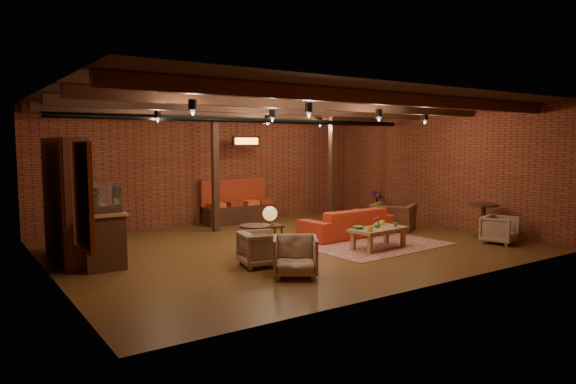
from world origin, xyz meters
TOP-DOWN VIEW (x-y plane):
  - floor at (0.00, 0.00)m, footprint 10.00×10.00m
  - ceiling at (0.00, 0.00)m, footprint 10.00×8.00m
  - wall_back at (0.00, 4.00)m, footprint 10.00×0.02m
  - wall_front at (0.00, -4.00)m, footprint 10.00×0.02m
  - wall_left at (-5.00, 0.00)m, footprint 0.02×8.00m
  - wall_right at (5.00, 0.00)m, footprint 0.02×8.00m
  - ceiling_beams at (0.00, 0.00)m, footprint 9.80×6.40m
  - ceiling_pipe at (0.00, 1.60)m, footprint 9.60×0.12m
  - post_left at (-0.60, 2.60)m, footprint 0.16×0.16m
  - post_right at (2.80, 2.00)m, footprint 0.16×0.16m
  - service_counter at (-4.10, 1.00)m, footprint 0.80×2.50m
  - plant_counter at (-4.00, 1.20)m, footprint 0.35×0.39m
  - shelving_hutch at (-4.50, 1.10)m, footprint 0.52×2.00m
  - chalkboard_menu at (-4.93, -2.30)m, footprint 0.08×0.96m
  - banquette at (0.60, 3.55)m, footprint 2.10×0.70m
  - service_sign at (0.60, 3.10)m, footprint 0.86×0.06m
  - ceiling_spotlights at (0.00, 0.00)m, footprint 6.40×4.40m
  - rug at (1.57, -0.94)m, footprint 3.30×2.61m
  - sofa at (1.70, 0.07)m, footprint 2.47×1.08m
  - coffee_table at (1.35, -1.38)m, footprint 1.39×0.80m
  - side_table_lamp at (-0.78, -0.33)m, footprint 0.54×0.54m
  - round_table_left at (-1.33, -0.66)m, footprint 0.64×0.64m
  - armchair_a at (-1.61, -1.31)m, footprint 0.79×0.82m
  - armchair_b at (-1.49, -2.28)m, footprint 1.02×1.00m
  - armchair_right at (3.38, 0.14)m, footprint 1.14×1.28m
  - side_table_book at (3.29, 0.77)m, footprint 0.47×0.47m
  - round_table_right at (4.40, -1.85)m, footprint 0.71×0.71m
  - armchair_far at (4.07, -2.52)m, footprint 0.82×0.79m
  - plant_tall at (4.40, 1.85)m, footprint 1.46×1.46m

SIDE VIEW (x-z plane):
  - floor at x=0.00m, z-range 0.00..0.00m
  - rug at x=1.57m, z-range 0.00..0.01m
  - armchair_far at x=4.07m, z-range 0.00..0.70m
  - sofa at x=1.70m, z-range 0.00..0.71m
  - armchair_a at x=-1.61m, z-range 0.00..0.73m
  - armchair_b at x=-1.49m, z-range 0.00..0.77m
  - coffee_table at x=1.35m, z-range 0.05..0.76m
  - side_table_book at x=3.29m, z-range 0.18..0.64m
  - round_table_left at x=-1.33m, z-range 0.12..0.79m
  - armchair_right at x=3.38m, z-range 0.00..0.94m
  - banquette at x=0.60m, z-range 0.00..1.00m
  - round_table_right at x=4.40m, z-range 0.14..0.97m
  - side_table_lamp at x=-0.78m, z-range 0.25..1.22m
  - service_counter at x=-4.10m, z-range 0.00..1.60m
  - shelving_hutch at x=-4.50m, z-range 0.00..2.40m
  - plant_counter at x=-4.00m, z-range 1.07..1.37m
  - plant_tall at x=4.40m, z-range 0.00..2.55m
  - wall_back at x=0.00m, z-range 0.00..3.20m
  - wall_front at x=0.00m, z-range 0.00..3.20m
  - wall_left at x=-5.00m, z-range 0.00..3.20m
  - wall_right at x=5.00m, z-range 0.00..3.20m
  - post_left at x=-0.60m, z-range 0.00..3.20m
  - post_right at x=2.80m, z-range 0.00..3.20m
  - chalkboard_menu at x=-4.93m, z-range 0.87..2.33m
  - service_sign at x=0.60m, z-range 2.20..2.50m
  - ceiling_pipe at x=0.00m, z-range 2.79..2.91m
  - ceiling_spotlights at x=0.00m, z-range 2.72..3.00m
  - ceiling_beams at x=0.00m, z-range 2.97..3.19m
  - ceiling at x=0.00m, z-range 3.19..3.21m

